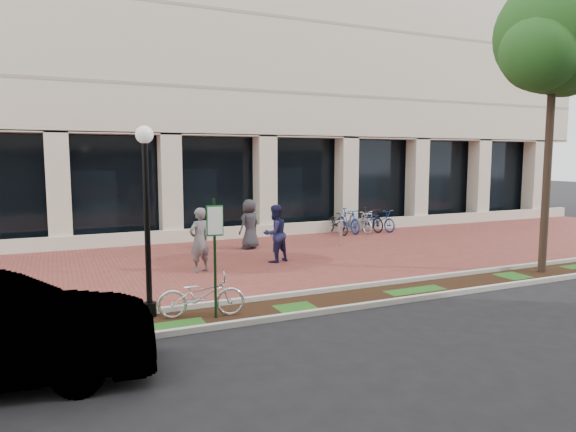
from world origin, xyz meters
name	(u,v)px	position (x,y,z in m)	size (l,w,h in m)	color
ground	(265,259)	(0.00, 0.00, 0.00)	(120.00, 120.00, 0.00)	black
brick_plaza	(265,259)	(0.00, 0.00, 0.01)	(40.00, 9.00, 0.01)	brown
planting_strip	(349,299)	(0.00, -5.25, 0.01)	(40.00, 1.50, 0.01)	black
curb_plaza_side	(333,289)	(0.00, -4.50, 0.06)	(40.00, 0.12, 0.12)	beige
curb_street_side	(367,305)	(0.00, -6.00, 0.06)	(40.00, 0.12, 0.12)	beige
near_office_building	(183,18)	(0.00, 10.47, 10.05)	(40.00, 12.12, 16.00)	beige
parking_sign	(215,243)	(-3.25, -5.34, 1.57)	(0.34, 0.07, 2.47)	#123214
lamppost	(147,210)	(-4.46, -4.65, 2.22)	(0.36, 0.36, 3.92)	black
street_tree	(555,43)	(6.60, -5.08, 6.43)	(3.86, 3.22, 8.25)	#443327
locked_bicycle	(201,295)	(-3.49, -5.13, 0.47)	(0.62, 1.78, 0.94)	silver
pedestrian_left	(199,240)	(-2.42, -0.98, 0.94)	(0.68, 0.45, 1.87)	#5D5C61
pedestrian_mid	(275,234)	(0.12, -0.57, 0.91)	(0.89, 0.69, 1.82)	#1F214D
pedestrian_right	(250,224)	(0.21, 1.99, 0.90)	(0.88, 0.57, 1.81)	#292A2F
bollard	(341,232)	(3.59, 1.24, 0.50)	(0.12, 0.12, 0.99)	silver
bike_rack_cluster	(359,221)	(6.05, 3.87, 0.51)	(3.04, 1.96, 1.09)	black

